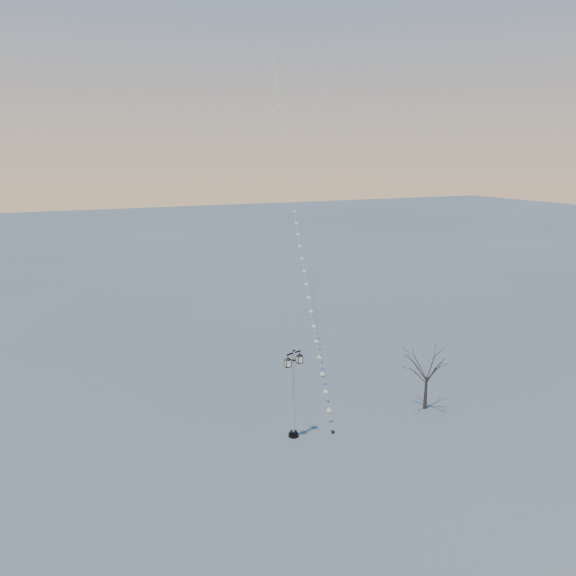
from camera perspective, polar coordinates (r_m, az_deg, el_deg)
ground at (r=32.90m, az=4.14°, el=-15.00°), size 300.00×300.00×0.00m
street_lamp at (r=31.33m, az=0.59°, el=-10.50°), size 1.31×0.73×5.31m
bare_tree at (r=35.83m, az=14.33°, el=-8.14°), size 2.37×2.37×3.92m
kite_train at (r=49.84m, az=0.51°, el=11.16°), size 14.01×40.25×27.46m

